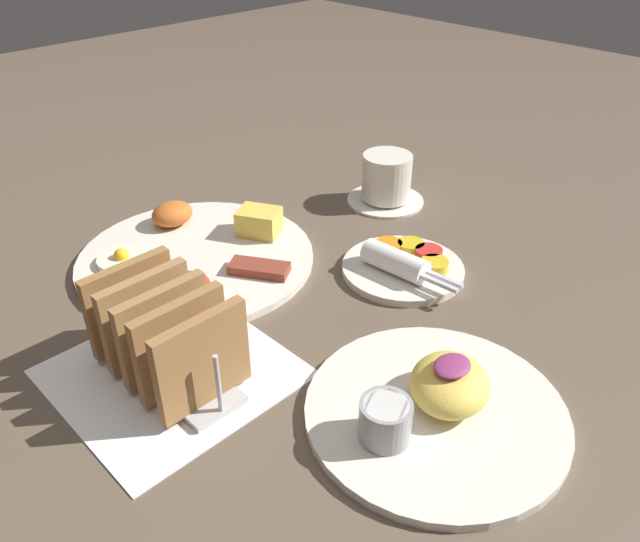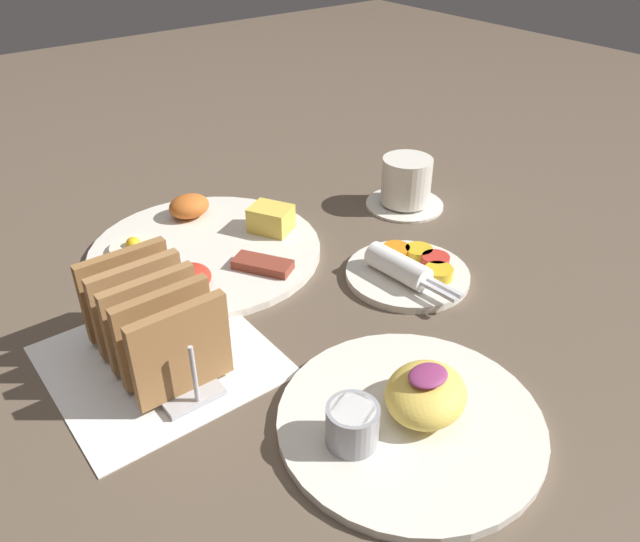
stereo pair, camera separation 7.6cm
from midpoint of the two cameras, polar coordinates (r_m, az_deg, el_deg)
The scene contains 7 objects.
ground_plane at distance 0.72m, azimuth 0.06°, elevation -4.88°, with size 3.00×3.00×0.00m, color brown.
napkin_flat at distance 0.68m, azimuth -11.35°, elevation -8.07°, with size 0.22×0.22×0.00m.
plate_breakfast at distance 0.86m, azimuth -7.70°, elevation 2.21°, with size 0.31×0.31×0.05m.
plate_condiments at distance 0.81m, azimuth 10.74°, elevation -0.01°, with size 0.16×0.17×0.04m.
plate_foreground at distance 0.61m, azimuth 11.57°, elevation -12.97°, with size 0.25×0.25×0.06m.
toast_rack at distance 0.65m, azimuth -11.83°, elevation -4.73°, with size 0.10×0.18×0.10m.
coffee_cup at distance 0.97m, azimuth 10.11°, elevation 7.74°, with size 0.12×0.12×0.08m.
Camera 2 is at (-0.32, -0.48, 0.44)m, focal length 35.00 mm.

